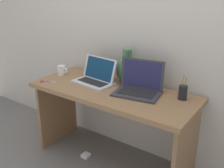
{
  "coord_description": "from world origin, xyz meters",
  "views": [
    {
      "loc": [
        1.17,
        -1.67,
        1.53
      ],
      "look_at": [
        0.0,
        0.0,
        0.75
      ],
      "focal_mm": 42.67,
      "sensor_mm": 36.0,
      "label": 1
    }
  ],
  "objects_px": {
    "laptop_right": "(139,84)",
    "laptop_left": "(96,76)",
    "coffee_mug": "(62,70)",
    "power_brick": "(86,155)",
    "pen_cup": "(183,92)",
    "green_vase": "(127,68)",
    "scissors": "(45,81)"
  },
  "relations": [
    {
      "from": "coffee_mug",
      "to": "laptop_left",
      "type": "bearing_deg",
      "value": 3.84
    },
    {
      "from": "laptop_right",
      "to": "scissors",
      "type": "height_order",
      "value": "laptop_right"
    },
    {
      "from": "scissors",
      "to": "power_brick",
      "type": "distance_m",
      "value": 0.79
    },
    {
      "from": "laptop_right",
      "to": "coffee_mug",
      "type": "height_order",
      "value": "laptop_right"
    },
    {
      "from": "green_vase",
      "to": "scissors",
      "type": "bearing_deg",
      "value": -145.06
    },
    {
      "from": "coffee_mug",
      "to": "power_brick",
      "type": "distance_m",
      "value": 0.84
    },
    {
      "from": "green_vase",
      "to": "coffee_mug",
      "type": "distance_m",
      "value": 0.65
    },
    {
      "from": "pen_cup",
      "to": "laptop_left",
      "type": "bearing_deg",
      "value": -173.89
    },
    {
      "from": "laptop_right",
      "to": "power_brick",
      "type": "xyz_separation_m",
      "value": [
        -0.45,
        -0.17,
        -0.76
      ]
    },
    {
      "from": "green_vase",
      "to": "pen_cup",
      "type": "bearing_deg",
      "value": -8.33
    },
    {
      "from": "pen_cup",
      "to": "power_brick",
      "type": "relative_size",
      "value": 2.7
    },
    {
      "from": "laptop_left",
      "to": "scissors",
      "type": "relative_size",
      "value": 2.68
    },
    {
      "from": "pen_cup",
      "to": "coffee_mug",
      "type": "bearing_deg",
      "value": -174.67
    },
    {
      "from": "laptop_left",
      "to": "pen_cup",
      "type": "bearing_deg",
      "value": 6.11
    },
    {
      "from": "green_vase",
      "to": "coffee_mug",
      "type": "xyz_separation_m",
      "value": [
        -0.61,
        -0.19,
        -0.08
      ]
    },
    {
      "from": "coffee_mug",
      "to": "pen_cup",
      "type": "height_order",
      "value": "pen_cup"
    },
    {
      "from": "coffee_mug",
      "to": "power_brick",
      "type": "xyz_separation_m",
      "value": [
        0.38,
        -0.13,
        -0.73
      ]
    },
    {
      "from": "pen_cup",
      "to": "power_brick",
      "type": "height_order",
      "value": "pen_cup"
    },
    {
      "from": "laptop_left",
      "to": "power_brick",
      "type": "distance_m",
      "value": 0.76
    },
    {
      "from": "laptop_left",
      "to": "pen_cup",
      "type": "relative_size",
      "value": 2.0
    },
    {
      "from": "pen_cup",
      "to": "power_brick",
      "type": "xyz_separation_m",
      "value": [
        -0.78,
        -0.24,
        -0.75
      ]
    },
    {
      "from": "laptop_right",
      "to": "green_vase",
      "type": "height_order",
      "value": "green_vase"
    },
    {
      "from": "coffee_mug",
      "to": "scissors",
      "type": "height_order",
      "value": "coffee_mug"
    },
    {
      "from": "coffee_mug",
      "to": "power_brick",
      "type": "bearing_deg",
      "value": -19.12
    },
    {
      "from": "coffee_mug",
      "to": "pen_cup",
      "type": "distance_m",
      "value": 1.16
    },
    {
      "from": "green_vase",
      "to": "scissors",
      "type": "distance_m",
      "value": 0.74
    },
    {
      "from": "laptop_left",
      "to": "power_brick",
      "type": "relative_size",
      "value": 5.4
    },
    {
      "from": "laptop_left",
      "to": "laptop_right",
      "type": "xyz_separation_m",
      "value": [
        0.43,
        0.01,
        0.01
      ]
    },
    {
      "from": "pen_cup",
      "to": "scissors",
      "type": "distance_m",
      "value": 1.19
    },
    {
      "from": "coffee_mug",
      "to": "power_brick",
      "type": "relative_size",
      "value": 1.6
    },
    {
      "from": "pen_cup",
      "to": "scissors",
      "type": "xyz_separation_m",
      "value": [
        -1.14,
        -0.34,
        -0.05
      ]
    },
    {
      "from": "laptop_right",
      "to": "laptop_left",
      "type": "bearing_deg",
      "value": -178.04
    }
  ]
}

